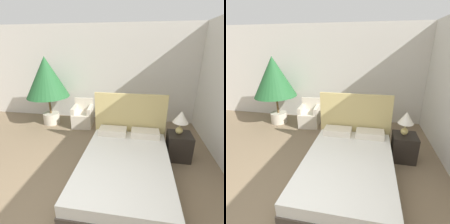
{
  "view_description": "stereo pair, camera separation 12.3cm",
  "coord_description": "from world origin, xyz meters",
  "views": [
    {
      "loc": [
        0.87,
        -1.25,
        2.25
      ],
      "look_at": [
        0.19,
        2.89,
        0.68
      ],
      "focal_mm": 28.0,
      "sensor_mm": 36.0,
      "label": 1
    },
    {
      "loc": [
        0.99,
        -1.23,
        2.25
      ],
      "look_at": [
        0.19,
        2.89,
        0.68
      ],
      "focal_mm": 28.0,
      "sensor_mm": 36.0,
      "label": 2
    }
  ],
  "objects": [
    {
      "name": "potted_palm",
      "position": [
        -1.81,
        3.43,
        1.39
      ],
      "size": [
        1.23,
        1.23,
        2.02
      ],
      "color": "beige",
      "rests_on": "ground_plane"
    },
    {
      "name": "nightstand",
      "position": [
        1.74,
        2.14,
        0.28
      ],
      "size": [
        0.48,
        0.46,
        0.57
      ],
      "color": "black",
      "rests_on": "ground_plane"
    },
    {
      "name": "armchair_near_window_left",
      "position": [
        -0.78,
        3.42,
        0.27
      ],
      "size": [
        0.62,
        0.66,
        0.8
      ],
      "rotation": [
        0.0,
        0.0,
        0.1
      ],
      "color": "beige",
      "rests_on": "ground_plane"
    },
    {
      "name": "wall_back",
      "position": [
        0.0,
        4.14,
        1.45
      ],
      "size": [
        10.0,
        0.06,
        2.9
      ],
      "color": "silver",
      "rests_on": "ground_plane"
    },
    {
      "name": "table_lamp",
      "position": [
        1.71,
        2.16,
        0.9
      ],
      "size": [
        0.31,
        0.31,
        0.49
      ],
      "color": "tan",
      "rests_on": "nightstand"
    },
    {
      "name": "bed",
      "position": [
        0.68,
        1.36,
        0.27
      ],
      "size": [
        1.57,
        2.22,
        1.32
      ],
      "color": "#4C4238",
      "rests_on": "ground_plane"
    },
    {
      "name": "armchair_near_window_right",
      "position": [
        0.19,
        3.42,
        0.27
      ],
      "size": [
        0.61,
        0.65,
        0.8
      ],
      "rotation": [
        0.0,
        0.0,
        -0.08
      ],
      "color": "beige",
      "rests_on": "ground_plane"
    }
  ]
}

